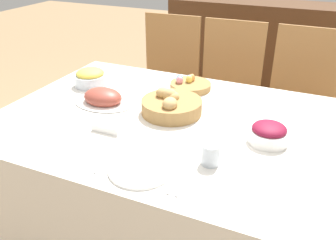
# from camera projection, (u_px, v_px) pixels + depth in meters

# --- Properties ---
(dining_table) EXTENTS (1.69, 1.12, 0.74)m
(dining_table) POSITION_uv_depth(u_px,v_px,m) (180.00, 187.00, 1.77)
(dining_table) COLOR white
(dining_table) RESTS_ON ground
(chair_far_center) EXTENTS (0.43, 0.43, 0.99)m
(chair_far_center) POSITION_uv_depth(u_px,v_px,m) (226.00, 91.00, 2.45)
(chair_far_center) COLOR olive
(chair_far_center) RESTS_ON ground
(chair_far_right) EXTENTS (0.43, 0.43, 0.99)m
(chair_far_right) POSITION_uv_depth(u_px,v_px,m) (299.00, 102.00, 2.28)
(chair_far_right) COLOR olive
(chair_far_right) RESTS_ON ground
(chair_far_left) EXTENTS (0.44, 0.44, 0.99)m
(chair_far_left) POSITION_uv_depth(u_px,v_px,m) (167.00, 81.00, 2.62)
(chair_far_left) COLOR olive
(chair_far_left) RESTS_ON ground
(sideboard) EXTENTS (1.50, 0.44, 0.97)m
(sideboard) POSITION_uv_depth(u_px,v_px,m) (251.00, 55.00, 3.33)
(sideboard) COLOR #4C2D19
(sideboard) RESTS_ON ground
(bread_basket) EXTENTS (0.28, 0.28, 0.11)m
(bread_basket) POSITION_uv_depth(u_px,v_px,m) (171.00, 105.00, 1.65)
(bread_basket) COLOR #9E7542
(bread_basket) RESTS_ON dining_table
(egg_basket) EXTENTS (0.22, 0.22, 0.08)m
(egg_basket) POSITION_uv_depth(u_px,v_px,m) (190.00, 85.00, 1.93)
(egg_basket) COLOR #9E7542
(egg_basket) RESTS_ON dining_table
(ham_platter) EXTENTS (0.30, 0.21, 0.09)m
(ham_platter) POSITION_uv_depth(u_px,v_px,m) (103.00, 98.00, 1.75)
(ham_platter) COLOR white
(ham_platter) RESTS_ON dining_table
(pineapple_bowl) EXTENTS (0.18, 0.18, 0.10)m
(pineapple_bowl) POSITION_uv_depth(u_px,v_px,m) (91.00, 77.00, 1.96)
(pineapple_bowl) COLOR silver
(pineapple_bowl) RESTS_ON dining_table
(beet_salad_bowl) EXTENTS (0.16, 0.16, 0.08)m
(beet_salad_bowl) POSITION_uv_depth(u_px,v_px,m) (269.00, 133.00, 1.42)
(beet_salad_bowl) COLOR white
(beet_salad_bowl) RESTS_ON dining_table
(dinner_plate) EXTENTS (0.23, 0.23, 0.01)m
(dinner_plate) POSITION_uv_depth(u_px,v_px,m) (141.00, 169.00, 1.26)
(dinner_plate) COLOR white
(dinner_plate) RESTS_ON dining_table
(fork) EXTENTS (0.01, 0.17, 0.00)m
(fork) POSITION_uv_depth(u_px,v_px,m) (107.00, 161.00, 1.32)
(fork) COLOR silver
(fork) RESTS_ON dining_table
(knife) EXTENTS (0.01, 0.17, 0.00)m
(knife) POSITION_uv_depth(u_px,v_px,m) (177.00, 180.00, 1.21)
(knife) COLOR silver
(knife) RESTS_ON dining_table
(spoon) EXTENTS (0.01, 0.17, 0.00)m
(spoon) POSITION_uv_depth(u_px,v_px,m) (185.00, 182.00, 1.20)
(spoon) COLOR silver
(spoon) RESTS_ON dining_table
(drinking_cup) EXTENTS (0.07, 0.07, 0.08)m
(drinking_cup) POSITION_uv_depth(u_px,v_px,m) (211.00, 154.00, 1.29)
(drinking_cup) COLOR silver
(drinking_cup) RESTS_ON dining_table
(butter_dish) EXTENTS (0.13, 0.08, 0.03)m
(butter_dish) POSITION_uv_depth(u_px,v_px,m) (109.00, 126.00, 1.52)
(butter_dish) COLOR white
(butter_dish) RESTS_ON dining_table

